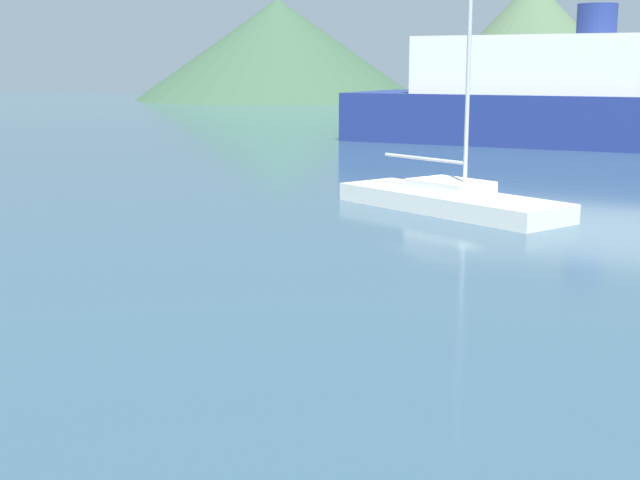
# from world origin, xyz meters

# --- Properties ---
(sailboat_middle) EXTENTS (7.17, 6.16, 8.53)m
(sailboat_middle) POSITION_xyz_m (0.41, 25.06, 0.37)
(sailboat_middle) COLOR white
(sailboat_middle) RESTS_ON ground_plane
(ferry_distant) EXTENTS (26.88, 13.48, 7.26)m
(ferry_distant) POSITION_xyz_m (5.09, 49.08, 2.49)
(ferry_distant) COLOR navy
(ferry_distant) RESTS_ON ground_plane
(hill_west) EXTENTS (35.08, 35.08, 12.11)m
(hill_west) POSITION_xyz_m (-30.17, 106.53, 6.05)
(hill_west) COLOR #38563D
(hill_west) RESTS_ON ground_plane
(hill_central) EXTENTS (24.91, 24.91, 13.05)m
(hill_central) POSITION_xyz_m (0.49, 97.98, 6.52)
(hill_central) COLOR #4C6647
(hill_central) RESTS_ON ground_plane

